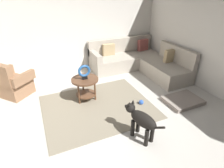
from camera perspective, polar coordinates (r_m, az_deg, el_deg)
The scene contains 10 objects.
ground_plane at distance 3.53m, azimuth -2.79°, elevation -14.35°, with size 6.00×6.00×0.10m, color beige.
wall_back at distance 5.54m, azimuth -14.93°, elevation 17.13°, with size 6.00×0.12×2.70m, color silver.
area_rug at distance 4.05m, azimuth -4.49°, elevation -7.01°, with size 2.30×1.90×0.01m, color gray.
sectional_couch at distance 5.69m, azimuth 8.47°, elevation 6.91°, with size 2.20×2.25×0.88m.
armchair at distance 4.87m, azimuth -28.59°, elevation 0.14°, with size 0.98×1.00×0.88m.
side_table at distance 4.11m, azimuth -8.38°, elevation 0.10°, with size 0.60×0.60×0.54m.
torus_sculpture at distance 3.98m, azimuth -8.68°, elevation 3.83°, with size 0.28×0.08×0.33m.
dog_bed_mat at distance 4.46m, azimuth 21.21°, elevation -4.81°, with size 0.80×0.60×0.09m, color gray.
dog at distance 3.13m, azimuth 9.10°, elevation -10.94°, with size 0.36×0.83×0.63m.
dog_toy_ball at distance 4.14m, azimuth 9.12°, elevation -5.63°, with size 0.11×0.11×0.11m, color blue.
Camera 1 is at (-0.90, -2.44, 2.34)m, focal length 29.25 mm.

